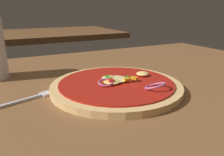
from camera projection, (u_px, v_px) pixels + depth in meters
The scene contains 4 objects.
dining_table at pixel (113, 104), 0.45m from camera, with size 1.26×0.91×0.04m.
pizza at pixel (117, 86), 0.47m from camera, with size 0.28×0.28×0.03m.
fork at pixel (30, 98), 0.42m from camera, with size 0.16×0.06×0.01m.
background_table at pixel (57, 34), 1.65m from camera, with size 0.87×0.66×0.04m.
Camera 1 is at (-0.19, -0.36, 0.20)m, focal length 35.53 mm.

